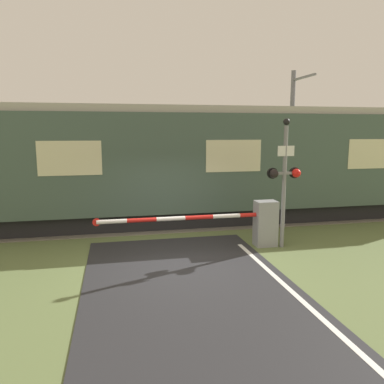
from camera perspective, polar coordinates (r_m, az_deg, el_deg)
The scene contains 6 objects.
ground_plane at distance 9.47m, azimuth -2.19°, elevation -10.60°, with size 80.00×80.00×0.00m, color #5B6B3D.
track_bed at distance 13.45m, azimuth -5.20°, elevation -4.47°, with size 36.00×3.20×0.13m.
train at distance 13.57m, azimuth 4.35°, elevation 4.36°, with size 18.27×3.04×4.02m.
crossing_barrier at distance 10.64m, azimuth 9.50°, elevation -4.62°, with size 5.02×0.44×1.29m.
signal_post at distance 10.49m, azimuth 13.92°, elevation 2.41°, with size 0.95×0.26×3.55m.
catenary_pole at distance 17.20m, azimuth 14.94°, elevation 8.39°, with size 0.20×1.90×5.77m.
Camera 1 is at (-1.47, -8.78, 3.23)m, focal length 35.00 mm.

